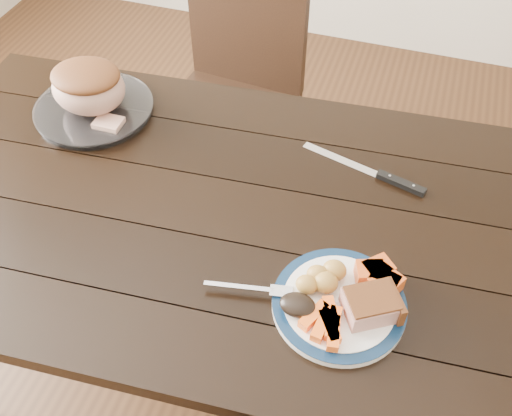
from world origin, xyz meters
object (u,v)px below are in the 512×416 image
(dinner_plate, at_px, (339,305))
(serving_platter, at_px, (95,110))
(fork, at_px, (255,289))
(roast_joint, at_px, (89,88))
(chair_far, at_px, (235,85))
(pork_slice, at_px, (370,305))
(carving_knife, at_px, (385,177))
(dining_table, at_px, (227,234))

(dinner_plate, xyz_separation_m, serving_platter, (-0.75, 0.39, 0.00))
(dinner_plate, distance_m, fork, 0.17)
(serving_platter, xyz_separation_m, roast_joint, (-0.00, 0.00, 0.07))
(fork, bearing_deg, dinner_plate, -2.48)
(roast_joint, bearing_deg, fork, -35.20)
(chair_far, relative_size, roast_joint, 4.84)
(dinner_plate, height_order, serving_platter, serving_platter)
(pork_slice, bearing_deg, chair_far, 123.41)
(chair_far, bearing_deg, carving_knife, 142.12)
(dining_table, bearing_deg, chair_far, 108.38)
(chair_far, distance_m, pork_slice, 1.13)
(serving_platter, relative_size, pork_slice, 3.13)
(serving_platter, distance_m, carving_knife, 0.78)
(dining_table, xyz_separation_m, pork_slice, (0.36, -0.18, 0.13))
(carving_knife, bearing_deg, pork_slice, -70.65)
(dining_table, relative_size, dinner_plate, 6.31)
(fork, relative_size, roast_joint, 0.93)
(chair_far, distance_m, carving_knife, 0.82)
(serving_platter, relative_size, roast_joint, 1.59)
(serving_platter, bearing_deg, dining_table, -25.51)
(pork_slice, height_order, fork, pork_slice)
(roast_joint, bearing_deg, dinner_plate, -27.41)
(dinner_plate, bearing_deg, pork_slice, -4.76)
(dinner_plate, distance_m, carving_knife, 0.38)
(carving_knife, bearing_deg, dinner_plate, -79.35)
(dinner_plate, xyz_separation_m, fork, (-0.17, -0.02, 0.01))
(roast_joint, bearing_deg, chair_far, 68.54)
(pork_slice, bearing_deg, serving_platter, 154.03)
(roast_joint, bearing_deg, serving_platter, 0.00)
(roast_joint, relative_size, carving_knife, 0.61)
(chair_far, bearing_deg, pork_slice, 128.22)
(dining_table, height_order, carving_knife, carving_knife)
(roast_joint, height_order, carving_knife, roast_joint)
(serving_platter, xyz_separation_m, fork, (0.59, -0.41, 0.01))
(dining_table, relative_size, pork_slice, 17.04)
(dining_table, relative_size, fork, 9.36)
(serving_platter, distance_m, roast_joint, 0.07)
(pork_slice, height_order, carving_knife, pork_slice)
(chair_far, distance_m, dinner_plate, 1.09)
(dining_table, xyz_separation_m, chair_far, (-0.25, 0.74, -0.13))
(chair_far, distance_m, fork, 1.04)
(fork, distance_m, roast_joint, 0.72)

